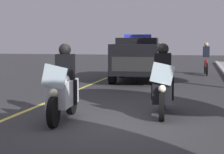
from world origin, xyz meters
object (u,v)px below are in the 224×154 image
Objects in this scene: police_suv at (138,57)px; cyclist_background at (206,59)px; police_motorcycle_lead_left at (63,89)px; police_motorcycle_lead_right at (163,86)px.

cyclist_background is (-3.62, 3.04, -0.22)m from police_suv.
police_motorcycle_lead_left is 1.00× the size of police_motorcycle_lead_right.
police_motorcycle_lead_right is 11.49m from cyclist_background.
police_motorcycle_lead_right reaches higher than cyclist_background.
cyclist_background is (-12.56, 3.34, 0.14)m from police_motorcycle_lead_left.
police_motorcycle_lead_left is 2.40m from police_motorcycle_lead_right.
cyclist_background is at bearing 173.87° from police_motorcycle_lead_right.
cyclist_background is (-11.43, 1.23, 0.14)m from police_motorcycle_lead_right.
police_motorcycle_lead_left is 13.00m from cyclist_background.
police_motorcycle_lead_right is 1.22× the size of cyclist_background.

